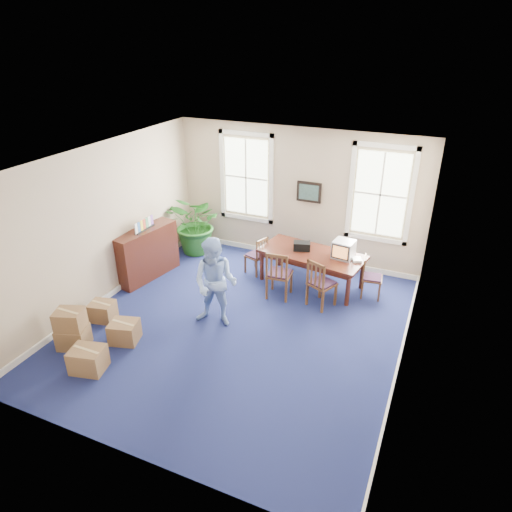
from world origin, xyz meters
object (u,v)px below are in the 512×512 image
at_px(conference_table, 311,268).
at_px(chair_near_left, 279,273).
at_px(man, 215,283).
at_px(potted_plant, 197,224).
at_px(cardboard_boxes, 84,327).
at_px(crt_tv, 344,249).
at_px(credenza, 147,252).

xyz_separation_m(conference_table, chair_near_left, (-0.46, -0.77, 0.16)).
distance_m(chair_near_left, man, 1.64).
distance_m(chair_near_left, potted_plant, 2.90).
distance_m(chair_near_left, cardboard_boxes, 3.93).
distance_m(conference_table, cardboard_boxes, 4.81).
xyz_separation_m(chair_near_left, cardboard_boxes, (-2.55, -2.99, -0.15)).
height_order(crt_tv, cardboard_boxes, crt_tv).
relative_size(man, credenza, 1.12).
relative_size(chair_near_left, potted_plant, 0.70).
distance_m(conference_table, credenza, 3.71).
height_order(man, cardboard_boxes, man).
bearing_deg(man, cardboard_boxes, -146.56).
height_order(chair_near_left, man, man).
bearing_deg(chair_near_left, potted_plant, -28.75).
distance_m(credenza, potted_plant, 1.63).
xyz_separation_m(man, potted_plant, (-1.90, 2.60, -0.11)).
height_order(potted_plant, cardboard_boxes, potted_plant).
distance_m(conference_table, crt_tv, 0.88).
relative_size(crt_tv, cardboard_boxes, 0.33).
distance_m(crt_tv, man, 2.91).
height_order(chair_near_left, cardboard_boxes, chair_near_left).
bearing_deg(crt_tv, cardboard_boxes, -126.88).
bearing_deg(potted_plant, cardboard_boxes, -88.78).
xyz_separation_m(conference_table, potted_plant, (-3.09, 0.41, 0.39)).
height_order(chair_near_left, potted_plant, potted_plant).
bearing_deg(potted_plant, man, -53.88).
distance_m(conference_table, chair_near_left, 0.91).
xyz_separation_m(chair_near_left, credenza, (-3.05, -0.38, 0.08)).
bearing_deg(crt_tv, conference_table, -168.50).
relative_size(conference_table, chair_near_left, 2.08).
xyz_separation_m(conference_table, man, (-1.20, -2.19, 0.50)).
bearing_deg(credenza, chair_near_left, 17.49).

